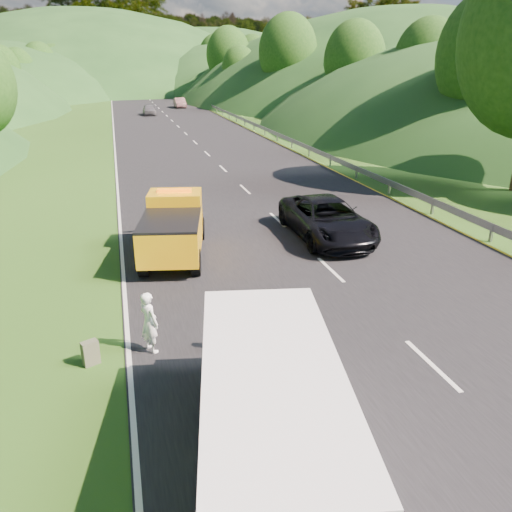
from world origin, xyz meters
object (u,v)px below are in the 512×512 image
object	(u,v)px
white_van	(271,413)
woman	(152,351)
suitcase	(91,353)
tow_truck	(174,227)
passing_suv	(326,238)
child	(233,353)

from	to	relation	value
white_van	woman	xyz separation A→B (m)	(-1.66, 4.63, -1.35)
woman	suitcase	xyz separation A→B (m)	(-1.41, -0.21, 0.31)
tow_truck	suitcase	world-z (taller)	tow_truck
tow_truck	suitcase	xyz separation A→B (m)	(-2.77, -6.62, -0.81)
passing_suv	woman	bearing A→B (deg)	-136.91
woman	suitcase	world-z (taller)	woman
white_van	passing_suv	xyz separation A→B (m)	(5.85, 11.42, -1.35)
tow_truck	passing_suv	xyz separation A→B (m)	(6.16, 0.37, -1.12)
child	suitcase	xyz separation A→B (m)	(-3.35, 0.44, 0.31)
tow_truck	child	xyz separation A→B (m)	(0.58, -7.06, -1.12)
woman	passing_suv	bearing A→B (deg)	-79.14
suitcase	tow_truck	bearing A→B (deg)	67.27
child	suitcase	bearing A→B (deg)	-149.63
child	suitcase	distance (m)	3.39
child	passing_suv	bearing A→B (deg)	91.03
woman	suitcase	size ratio (longest dim) A/B	2.59
tow_truck	white_van	distance (m)	11.05
tow_truck	suitcase	size ratio (longest dim) A/B	9.16
woman	suitcase	bearing A→B (deg)	67.05
child	suitcase	size ratio (longest dim) A/B	1.80
woman	child	world-z (taller)	woman
passing_suv	tow_truck	bearing A→B (deg)	-175.53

